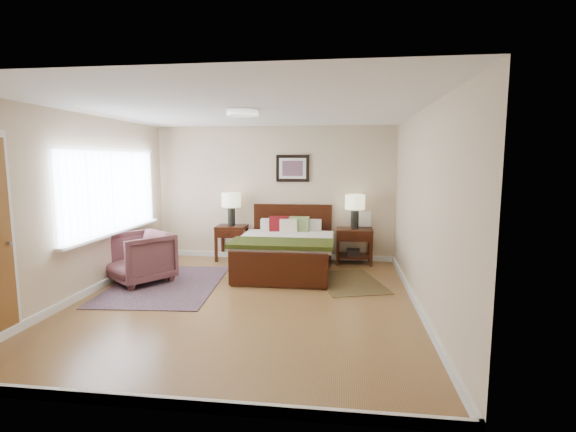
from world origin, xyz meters
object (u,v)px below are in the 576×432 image
object	(u,v)px
nightstand_right	(354,242)
rug_persian	(166,285)
bed	(286,244)
lamp_right	(355,205)
lamp_left	(231,203)
nightstand_left	(232,232)
armchair	(140,258)

from	to	relation	value
nightstand_right	rug_persian	distance (m)	3.35
bed	lamp_right	distance (m)	1.48
lamp_left	lamp_right	world-z (taller)	lamp_left
lamp_left	lamp_right	distance (m)	2.28
lamp_left	rug_persian	distance (m)	2.11
bed	rug_persian	distance (m)	2.03
nightstand_left	lamp_right	bearing A→B (deg)	0.55
lamp_right	nightstand_right	bearing A→B (deg)	-90.00
bed	lamp_left	xyz separation A→B (m)	(-1.13, 0.71, 0.61)
lamp_left	lamp_right	bearing A→B (deg)	0.00
nightstand_left	nightstand_right	bearing A→B (deg)	0.18
nightstand_right	rug_persian	world-z (taller)	nightstand_right
lamp_left	armchair	xyz separation A→B (m)	(-1.02, -1.62, -0.70)
lamp_right	armchair	distance (m)	3.74
nightstand_right	rug_persian	xyz separation A→B (m)	(-2.85, -1.71, -0.39)
lamp_left	armchair	world-z (taller)	lamp_left
bed	armchair	size ratio (longest dim) A/B	2.25
lamp_left	rug_persian	size ratio (longest dim) A/B	0.28
rug_persian	bed	bearing A→B (deg)	26.33
nightstand_right	lamp_right	bearing A→B (deg)	90.00
nightstand_right	bed	bearing A→B (deg)	-148.86
bed	lamp_left	size ratio (longest dim) A/B	3.14
bed	lamp_left	world-z (taller)	lamp_left
lamp_right	armchair	xyz separation A→B (m)	(-3.30, -1.62, -0.69)
lamp_right	lamp_left	bearing A→B (deg)	180.00
lamp_left	armchair	distance (m)	2.04
nightstand_right	lamp_left	xyz separation A→B (m)	(-2.28, 0.01, 0.69)
nightstand_left	armchair	bearing A→B (deg)	-122.53
armchair	rug_persian	world-z (taller)	armchair
lamp_right	armchair	size ratio (longest dim) A/B	0.72
nightstand_right	lamp_right	distance (m)	0.68
nightstand_left	rug_persian	world-z (taller)	nightstand_left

